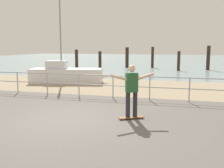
{
  "coord_description": "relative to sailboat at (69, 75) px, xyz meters",
  "views": [
    {
      "loc": [
        3.48,
        -7.11,
        2.32
      ],
      "look_at": [
        1.01,
        2.0,
        0.9
      ],
      "focal_mm": 41.06,
      "sensor_mm": 36.0,
      "label": 1
    }
  ],
  "objects": [
    {
      "name": "groyne_post_4",
      "position": [
        6.5,
        9.79,
        0.39
      ],
      "size": [
        0.27,
        0.27,
        1.81
      ],
      "primitive_type": "cylinder",
      "color": "#332319",
      "rests_on": "ground"
    },
    {
      "name": "groyne_post_2",
      "position": [
        1.13,
        12.25,
        0.55
      ],
      "size": [
        0.35,
        0.35,
        2.14
      ],
      "primitive_type": "cylinder",
      "color": "#332319",
      "rests_on": "ground"
    },
    {
      "name": "groyne_post_0",
      "position": [
        -4.25,
        11.24,
        0.43
      ],
      "size": [
        0.33,
        0.33,
        1.9
      ],
      "primitive_type": "cylinder",
      "color": "#332319",
      "rests_on": "ground"
    },
    {
      "name": "beach_strip",
      "position": [
        3.27,
        -0.49,
        -0.52
      ],
      "size": [
        24.0,
        6.0,
        0.04
      ],
      "primitive_type": "cube",
      "color": "tan",
      "rests_on": "ground"
    },
    {
      "name": "skateboarder",
      "position": [
        5.28,
        -6.86,
        0.5
      ],
      "size": [
        1.3,
        0.8,
        1.65
      ],
      "color": "#26262B",
      "rests_on": "skateboard"
    },
    {
      "name": "sailboat",
      "position": [
        0.0,
        0.0,
        0.0
      ],
      "size": [
        5.07,
        2.32,
        5.01
      ],
      "color": "silver",
      "rests_on": "ground"
    },
    {
      "name": "sea_surface",
      "position": [
        3.27,
        27.51,
        -0.52
      ],
      "size": [
        72.0,
        50.0,
        0.04
      ],
      "primitive_type": "cube",
      "color": "#849EA3",
      "rests_on": "ground"
    },
    {
      "name": "groyne_post_3",
      "position": [
        3.81,
        12.37,
        0.57
      ],
      "size": [
        0.28,
        0.28,
        2.19
      ],
      "primitive_type": "cylinder",
      "color": "#332319",
      "rests_on": "ground"
    },
    {
      "name": "groyne_post_5",
      "position": [
        9.18,
        11.26,
        0.64
      ],
      "size": [
        0.33,
        0.33,
        2.31
      ],
      "primitive_type": "cylinder",
      "color": "#332319",
      "rests_on": "ground"
    },
    {
      "name": "ground_plane",
      "position": [
        3.27,
        -8.49,
        -0.52
      ],
      "size": [
        24.0,
        10.0,
        0.04
      ],
      "primitive_type": "cube",
      "color": "#605B56",
      "rests_on": "ground"
    },
    {
      "name": "railing_fence",
      "position": [
        2.28,
        -3.89,
        0.18
      ],
      "size": [
        12.91,
        0.05,
        1.05
      ],
      "color": "#9EA0A5",
      "rests_on": "ground"
    },
    {
      "name": "groyne_post_1",
      "position": [
        -1.56,
        11.17,
        0.34
      ],
      "size": [
        0.32,
        0.32,
        1.73
      ],
      "primitive_type": "cylinder",
      "color": "#332319",
      "rests_on": "ground"
    },
    {
      "name": "skateboard",
      "position": [
        5.28,
        -6.86,
        -0.45
      ],
      "size": [
        0.79,
        0.57,
        0.08
      ],
      "color": "brown",
      "rests_on": "ground"
    }
  ]
}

